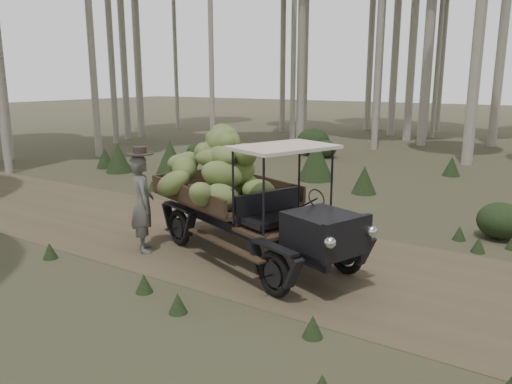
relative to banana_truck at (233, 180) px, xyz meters
The scene contains 5 objects.
ground 1.44m from the banana_truck, 31.30° to the left, with size 120.00×120.00×0.00m, color #473D2B.
dirt_track 1.44m from the banana_truck, 31.30° to the left, with size 70.00×4.00×0.01m, color brown.
banana_truck is the anchor object (origin of this frame).
farmer 1.76m from the banana_truck, 148.05° to the right, with size 0.80×0.76×1.99m.
undergrowth 1.52m from the banana_truck, 95.93° to the left, with size 24.80×23.53×1.33m.
Camera 1 is at (4.90, -7.50, 3.21)m, focal length 35.00 mm.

